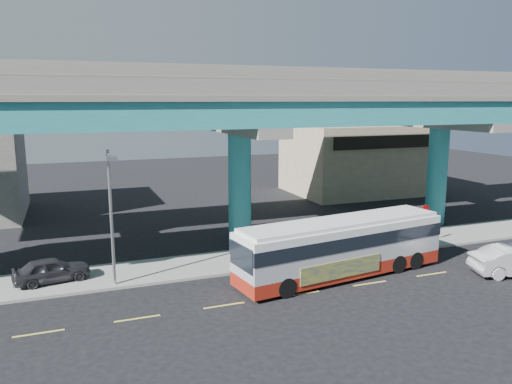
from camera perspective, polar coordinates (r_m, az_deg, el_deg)
name	(u,v)px	position (r m, az deg, el deg)	size (l,w,h in m)	color
ground	(298,292)	(25.62, 4.87, -11.29)	(120.00, 120.00, 0.00)	black
sidewalk	(259,258)	(30.34, 0.34, -7.58)	(70.00, 4.00, 0.15)	gray
lane_markings	(301,294)	(25.37, 5.17, -11.51)	(58.00, 0.12, 0.01)	#D8C64C
viaduct	(239,105)	(32.23, -1.99, 9.87)	(52.00, 12.40, 11.70)	#21707E
building_beige	(360,158)	(53.04, 11.77, 3.80)	(14.00, 10.23, 7.00)	tan
transit_bus	(342,245)	(27.58, 9.78, -6.01)	(12.51, 4.35, 3.15)	maroon
parked_car	(52,270)	(28.30, -22.32, -8.22)	(4.00, 2.18, 1.29)	#29282D
street_lamp	(111,199)	(25.38, -16.22, -0.78)	(0.50, 2.31, 6.94)	gray
stop_sign	(425,216)	(34.20, 18.73, -2.58)	(0.80, 0.14, 2.67)	gray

